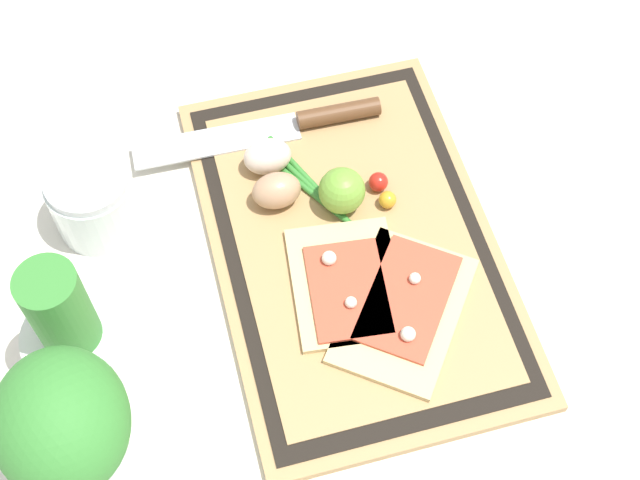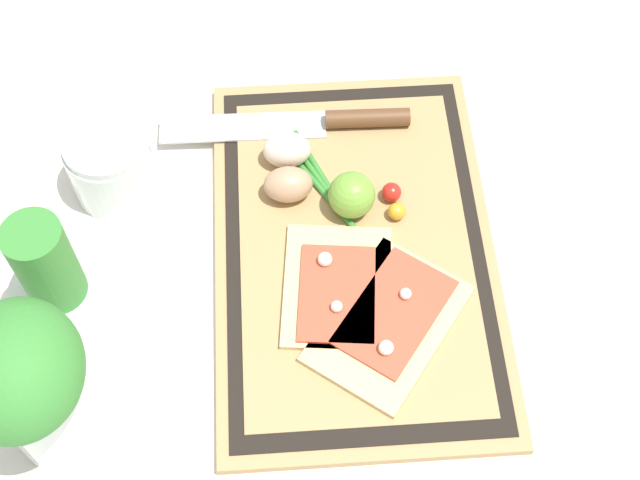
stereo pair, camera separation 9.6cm
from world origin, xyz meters
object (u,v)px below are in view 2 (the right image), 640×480
Objects in this scene: lime at (347,195)px; sauce_jar at (112,168)px; herb_glass at (28,384)px; herb_pot at (61,293)px; pizza_slice_far at (337,288)px; cherry_tomato_yellow at (397,211)px; knife at (326,121)px; egg_pink at (287,150)px; egg_brown at (288,185)px; cherry_tomato_red at (391,192)px; pizza_slice_near at (390,321)px.

sauce_jar is at bearing 77.81° from lime.
herb_glass is (-0.29, 0.04, 0.09)m from sauce_jar.
herb_glass is (-0.12, 0.00, 0.06)m from herb_pot.
pizza_slice_far is 7.97× the size of cherry_tomato_yellow.
sauce_jar reaches higher than cherry_tomato_yellow.
lime is at bearing 75.08° from cherry_tomato_yellow.
knife is 5.39× the size of egg_pink.
cherry_tomato_yellow is (0.09, -0.07, 0.00)m from pizza_slice_far.
lime is (-0.12, -0.01, 0.02)m from knife.
sauce_jar reaches higher than pizza_slice_far.
egg_pink is (0.05, -0.00, 0.00)m from egg_brown.
herb_glass is (-0.31, 0.24, 0.09)m from egg_pink.
cherry_tomato_red is 0.44m from herb_glass.
herb_pot is at bearing 167.98° from sauce_jar.
herb_pot reaches higher than pizza_slice_far.
knife is at bearing 31.07° from cherry_tomato_red.
herb_pot is (-0.14, 0.23, 0.03)m from egg_brown.
pizza_slice_near is at bearing -150.02° from egg_brown.
egg_brown is 2.77× the size of cherry_tomato_yellow.
herb_pot is (-0.23, 0.28, 0.04)m from knife.
lime is at bearing -109.32° from egg_brown.
knife is at bearing 27.15° from cherry_tomato_yellow.
egg_brown reaches higher than pizza_slice_near.
pizza_slice_far is at bearing -87.84° from herb_pot.
pizza_slice_near is at bearing -95.57° from herb_pot.
sauce_jar is at bearing 104.33° from knife.
lime is at bearing -173.11° from knife.
cherry_tomato_red is at bearing -117.71° from egg_pink.
pizza_slice_near is 1.15× the size of herb_pot.
herb_pot reaches higher than egg_brown.
sauce_jar reaches higher than egg_brown.
knife is 0.37m from herb_pot.
herb_glass is at bearing 142.03° from egg_pink.
sauce_jar is (0.03, 0.20, 0.00)m from egg_brown.
knife is 0.15m from cherry_tomato_yellow.
herb_glass reaches higher than lime.
cherry_tomato_yellow is at bearing -104.92° from lime.
cherry_tomato_red is 0.11× the size of herb_glass.
pizza_slice_near is 1.29× the size of pizza_slice_far.
herb_pot is (-0.12, 0.35, 0.04)m from cherry_tomato_red.
cherry_tomato_red is (0.16, -0.02, 0.01)m from pizza_slice_near.
egg_brown reaches higher than knife.
pizza_slice_near is 9.25× the size of cherry_tomato_red.
pizza_slice_near is at bearing -75.08° from herb_glass.
sauce_jar reaches higher than knife.
egg_pink reaches higher than pizza_slice_far.
egg_brown is at bearing -59.77° from herb_pot.
sauce_jar is at bearing 77.33° from cherry_tomato_yellow.
knife is 0.13m from cherry_tomato_red.
egg_brown is at bearing 84.17° from cherry_tomato_red.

